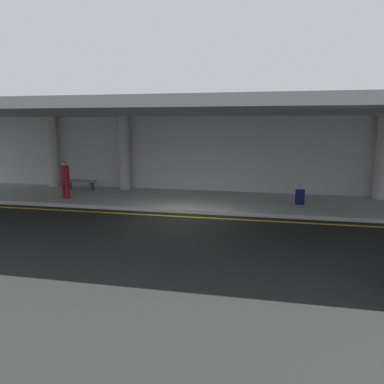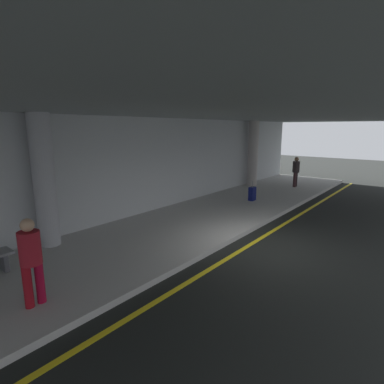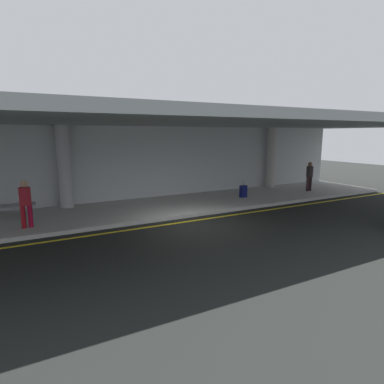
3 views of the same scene
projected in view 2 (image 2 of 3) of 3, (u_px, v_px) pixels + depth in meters
ground_plane at (268, 248)px, 8.85m from camera, size 60.00×60.00×0.00m
sidewalk at (186, 224)px, 10.74m from camera, size 26.00×4.20×0.15m
lane_stripe_yellow at (252, 243)px, 9.16m from camera, size 26.00×0.14×0.01m
support_column_left_mid at (44, 181)px, 8.33m from camera, size 0.58×0.58×3.65m
support_column_center at (253, 153)px, 17.47m from camera, size 0.58×0.58×3.65m
ceiling_overhang at (197, 110)px, 9.63m from camera, size 28.00×13.20×0.30m
terminal_back_wall at (141, 168)px, 11.74m from camera, size 26.00×0.30×3.80m
traveler_with_luggage at (296, 170)px, 17.04m from camera, size 0.38×0.38×1.68m
person_waiting_for_ride at (31, 257)px, 5.54m from camera, size 0.38×0.38×1.68m
suitcase_upright_primary at (252, 194)px, 13.92m from camera, size 0.36×0.22×0.90m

